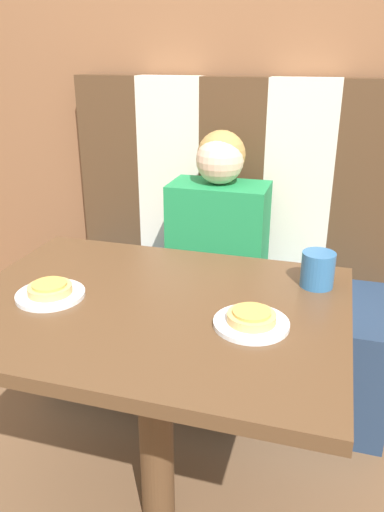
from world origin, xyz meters
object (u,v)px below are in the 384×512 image
person (219,216)px  pizza_right (252,316)px  drinking_cup (318,269)px  plate_left (51,295)px  plate_right (251,323)px  pizza_left (50,288)px

person → pizza_right: size_ratio=5.33×
pizza_right → person: bearing=108.8°
drinking_cup → plate_left: bearing=-158.3°
plate_left → pizza_right: (0.53, 0.00, 0.02)m
person → plate_left: (-0.26, -0.78, 0.00)m
plate_left → pizza_right: size_ratio=1.56×
plate_right → pizza_left: size_ratio=1.56×
pizza_left → drinking_cup: size_ratio=1.17×
plate_right → drinking_cup: size_ratio=1.83×
pizza_left → drinking_cup: bearing=21.7°
plate_left → pizza_right: 0.53m
pizza_left → pizza_right: size_ratio=1.00×
pizza_left → person: bearing=71.2°
pizza_left → drinking_cup: (0.66, 0.26, 0.02)m
plate_right → pizza_left: bearing=180.0°
person → drinking_cup: (0.40, -0.51, 0.04)m
plate_left → drinking_cup: (0.66, 0.26, 0.04)m
plate_left → pizza_right: pizza_right is taller
plate_right → pizza_left: 0.53m
person → plate_left: 0.82m
plate_right → pizza_right: 0.02m
plate_left → person: bearing=71.2°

